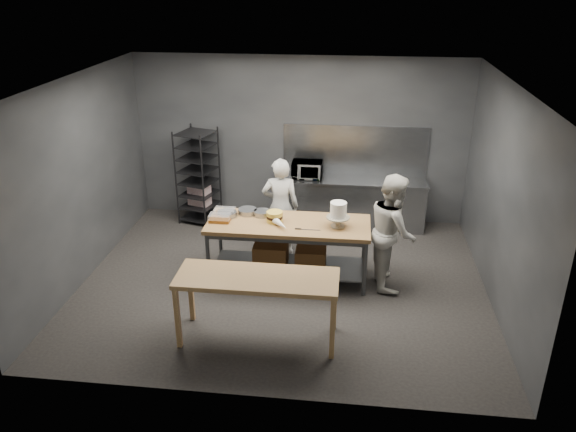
# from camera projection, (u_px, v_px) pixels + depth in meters

# --- Properties ---
(ground) EXTENTS (6.00, 6.00, 0.00)m
(ground) POSITION_uv_depth(u_px,v_px,m) (283.00, 282.00, 8.50)
(ground) COLOR black
(ground) RESTS_ON ground
(back_wall) EXTENTS (6.00, 0.04, 3.00)m
(back_wall) POSITION_uv_depth(u_px,v_px,m) (300.00, 140.00, 10.16)
(back_wall) COLOR #4C4F54
(back_wall) RESTS_ON ground
(work_table) EXTENTS (2.40, 0.90, 0.92)m
(work_table) POSITION_uv_depth(u_px,v_px,m) (288.00, 244.00, 8.39)
(work_table) COLOR brown
(work_table) RESTS_ON ground
(near_counter) EXTENTS (2.00, 0.70, 0.90)m
(near_counter) POSITION_uv_depth(u_px,v_px,m) (257.00, 282.00, 6.89)
(near_counter) COLOR olive
(near_counter) RESTS_ON ground
(back_counter) EXTENTS (2.60, 0.60, 0.90)m
(back_counter) POSITION_uv_depth(u_px,v_px,m) (353.00, 203.00, 10.19)
(back_counter) COLOR slate
(back_counter) RESTS_ON ground
(splashback_panel) EXTENTS (2.60, 0.02, 0.90)m
(splashback_panel) POSITION_uv_depth(u_px,v_px,m) (355.00, 150.00, 10.09)
(splashback_panel) COLOR slate
(splashback_panel) RESTS_ON back_counter
(speed_rack) EXTENTS (0.76, 0.79, 1.75)m
(speed_rack) POSITION_uv_depth(u_px,v_px,m) (198.00, 177.00, 10.25)
(speed_rack) COLOR black
(speed_rack) RESTS_ON ground
(chef_behind) EXTENTS (0.62, 0.43, 1.64)m
(chef_behind) POSITION_uv_depth(u_px,v_px,m) (280.00, 207.00, 9.07)
(chef_behind) COLOR silver
(chef_behind) RESTS_ON ground
(chef_right) EXTENTS (0.74, 0.91, 1.72)m
(chef_right) POSITION_uv_depth(u_px,v_px,m) (392.00, 231.00, 8.13)
(chef_right) COLOR beige
(chef_right) RESTS_ON ground
(microwave) EXTENTS (0.54, 0.37, 0.30)m
(microwave) POSITION_uv_depth(u_px,v_px,m) (307.00, 170.00, 10.03)
(microwave) COLOR black
(microwave) RESTS_ON back_counter
(frosted_cake_stand) EXTENTS (0.34, 0.34, 0.38)m
(frosted_cake_stand) POSITION_uv_depth(u_px,v_px,m) (338.00, 212.00, 8.03)
(frosted_cake_stand) COLOR #A89E87
(frosted_cake_stand) RESTS_ON work_table
(layer_cake) EXTENTS (0.24, 0.24, 0.16)m
(layer_cake) POSITION_uv_depth(u_px,v_px,m) (275.00, 217.00, 8.26)
(layer_cake) COLOR #E7C749
(layer_cake) RESTS_ON work_table
(cake_pans) EXTENTS (0.80, 0.42, 0.07)m
(cake_pans) POSITION_uv_depth(u_px,v_px,m) (244.00, 213.00, 8.50)
(cake_pans) COLOR gray
(cake_pans) RESTS_ON work_table
(piping_bag) EXTENTS (0.32, 0.38, 0.12)m
(piping_bag) POSITION_uv_depth(u_px,v_px,m) (280.00, 224.00, 8.08)
(piping_bag) COLOR white
(piping_bag) RESTS_ON work_table
(offset_spatula) EXTENTS (0.37, 0.02, 0.02)m
(offset_spatula) POSITION_uv_depth(u_px,v_px,m) (304.00, 229.00, 8.03)
(offset_spatula) COLOR slate
(offset_spatula) RESTS_ON work_table
(pastry_clamshells) EXTENTS (0.33, 0.43, 0.11)m
(pastry_clamshells) POSITION_uv_depth(u_px,v_px,m) (222.00, 215.00, 8.38)
(pastry_clamshells) COLOR #A66F21
(pastry_clamshells) RESTS_ON work_table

